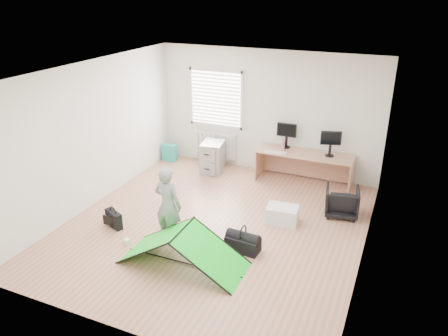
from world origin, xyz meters
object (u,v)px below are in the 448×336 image
at_px(person, 168,205).
at_px(laptop_bag, 114,219).
at_px(kite, 183,247).
at_px(monitor_left, 286,139).
at_px(thermos, 283,145).
at_px(monitor_right, 330,147).
at_px(storage_crate, 282,215).
at_px(desk, 304,168).
at_px(filing_cabinet, 213,157).
at_px(duffel_bag, 243,244).
at_px(office_chair, 342,201).

height_order(person, laptop_bag, person).
bearing_deg(person, kite, 141.38).
height_order(monitor_left, thermos, monitor_left).
distance_m(thermos, laptop_bag, 3.81).
relative_size(monitor_right, storage_crate, 0.75).
height_order(desk, storage_crate, desk).
bearing_deg(storage_crate, laptop_bag, -153.60).
bearing_deg(filing_cabinet, storage_crate, -47.15).
distance_m(filing_cabinet, monitor_right, 2.59).
bearing_deg(laptop_bag, duffel_bag, 28.97).
bearing_deg(kite, desk, 74.32).
bearing_deg(kite, storage_crate, 59.69).
xyz_separation_m(person, laptop_bag, (-1.11, -0.01, -0.52)).
height_order(thermos, office_chair, thermos).
bearing_deg(office_chair, laptop_bag, 19.30).
bearing_deg(filing_cabinet, thermos, -2.85).
bearing_deg(thermos, filing_cabinet, -172.92).
relative_size(desk, thermos, 8.07).
height_order(filing_cabinet, office_chair, filing_cabinet).
distance_m(monitor_left, duffel_bag, 3.17).
relative_size(office_chair, person, 0.45).
distance_m(filing_cabinet, laptop_bag, 2.97).
relative_size(filing_cabinet, monitor_right, 1.69).
bearing_deg(filing_cabinet, person, -89.23).
relative_size(person, laptop_bag, 3.36).
relative_size(desk, kite, 1.04).
distance_m(filing_cabinet, person, 2.97).
xyz_separation_m(thermos, kite, (-0.48, -3.59, -0.51)).
xyz_separation_m(monitor_left, storage_crate, (0.52, -1.96, -0.73)).
relative_size(filing_cabinet, office_chair, 1.17).
bearing_deg(person, monitor_right, -117.51).
relative_size(desk, monitor_left, 4.76).
distance_m(desk, duffel_bag, 2.93).
bearing_deg(filing_cabinet, monitor_left, 3.46).
xyz_separation_m(monitor_left, person, (-1.02, -3.28, -0.22)).
bearing_deg(laptop_bag, desk, 74.11).
xyz_separation_m(office_chair, person, (-2.46, -2.02, 0.39)).
bearing_deg(monitor_right, person, -140.20).
xyz_separation_m(thermos, duffel_bag, (0.22, -2.89, -0.69)).
xyz_separation_m(filing_cabinet, monitor_right, (2.52, 0.24, 0.53)).
bearing_deg(storage_crate, filing_cabinet, 142.79).
bearing_deg(duffel_bag, desk, 89.01).
distance_m(storage_crate, laptop_bag, 2.97).
height_order(filing_cabinet, person, person).
distance_m(filing_cabinet, kite, 3.56).
relative_size(desk, monitor_right, 4.83).
relative_size(storage_crate, duffel_bag, 1.02).
bearing_deg(office_chair, kite, 42.11).
bearing_deg(person, duffel_bag, -165.96).
relative_size(thermos, duffel_bag, 0.46).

